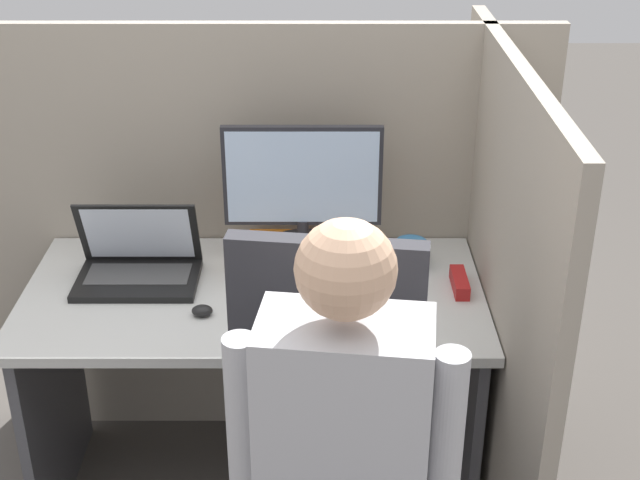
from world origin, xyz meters
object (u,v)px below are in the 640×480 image
stapler (460,283)px  carrot_toy (291,315)px  laptop (139,265)px  monitor (303,185)px  coffee_mug (412,254)px  paper_box (304,255)px

stapler → carrot_toy: stapler is taller
laptop → stapler: size_ratio=2.41×
monitor → carrot_toy: bearing=-94.9°
laptop → coffee_mug: (0.80, 0.08, -0.01)m
stapler → paper_box: bearing=161.2°
laptop → carrot_toy: size_ratio=2.59×
laptop → carrot_toy: laptop is taller
paper_box → carrot_toy: paper_box is taller
monitor → carrot_toy: (-0.03, -0.33, -0.24)m
carrot_toy → coffee_mug: coffee_mug is taller
stapler → coffee_mug: (-0.13, 0.14, 0.02)m
paper_box → monitor: bearing=90.0°
stapler → monitor: bearing=160.9°
paper_box → stapler: size_ratio=2.32×
coffee_mug → laptop: bearing=-174.0°
coffee_mug → paper_box: bearing=177.4°
paper_box → stapler: paper_box is taller
laptop → monitor: bearing=12.0°
paper_box → laptop: 0.49m
paper_box → laptop: (-0.48, -0.10, 0.02)m
paper_box → laptop: bearing=-168.3°
monitor → coffee_mug: bearing=-3.1°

